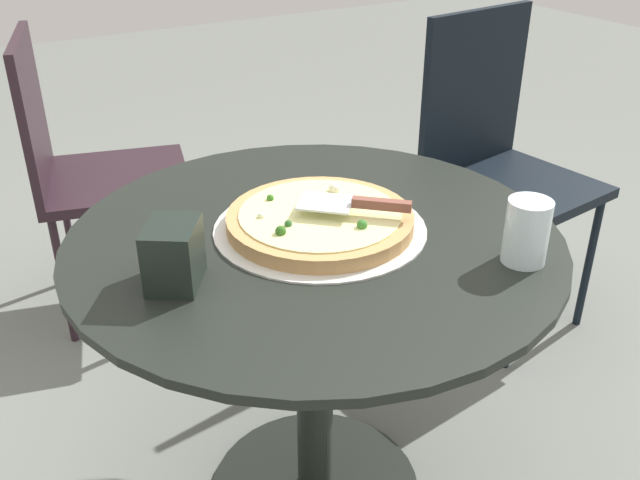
% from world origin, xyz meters
% --- Properties ---
extents(patio_table, '(0.93, 0.93, 0.68)m').
position_xyz_m(patio_table, '(0.00, 0.00, 0.50)').
color(patio_table, black).
rests_on(patio_table, ground).
extents(pizza_on_tray, '(0.40, 0.40, 0.05)m').
position_xyz_m(pizza_on_tray, '(0.02, 0.01, 0.70)').
color(pizza_on_tray, silver).
rests_on(pizza_on_tray, patio_table).
extents(pizza_server, '(0.19, 0.18, 0.02)m').
position_xyz_m(pizza_server, '(0.07, -0.03, 0.74)').
color(pizza_server, silver).
rests_on(pizza_server, pizza_on_tray).
extents(drinking_cup, '(0.08, 0.08, 0.12)m').
position_xyz_m(drinking_cup, '(0.26, -0.28, 0.74)').
color(drinking_cup, white).
rests_on(drinking_cup, patio_table).
extents(napkin_dispenser, '(0.13, 0.13, 0.11)m').
position_xyz_m(napkin_dispenser, '(-0.29, -0.03, 0.73)').
color(napkin_dispenser, black).
rests_on(napkin_dispenser, patio_table).
extents(patio_chair_near, '(0.53, 0.53, 0.88)m').
position_xyz_m(patio_chair_near, '(-0.18, 1.03, 0.51)').
color(patio_chair_near, black).
rests_on(patio_chair_near, ground).
extents(patio_chair_far, '(0.45, 0.45, 0.93)m').
position_xyz_m(patio_chair_far, '(0.85, 0.39, 0.54)').
color(patio_chair_far, black).
rests_on(patio_chair_far, ground).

